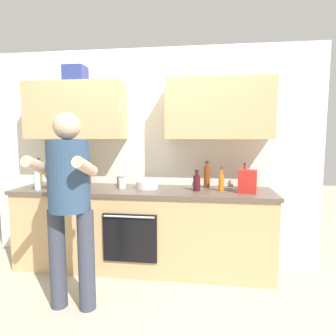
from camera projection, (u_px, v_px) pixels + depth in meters
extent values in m
plane|color=#B2A893|center=(143.00, 267.00, 3.26)|extent=(12.00, 12.00, 0.00)
cube|color=silver|center=(149.00, 155.00, 3.48)|extent=(4.00, 0.06, 2.50)
cube|color=tan|center=(76.00, 111.00, 3.34)|extent=(1.15, 0.32, 0.65)
cube|color=tan|center=(219.00, 109.00, 3.12)|extent=(1.15, 0.32, 0.65)
cylinder|color=silver|center=(201.00, 74.00, 3.11)|extent=(0.31, 0.31, 0.10)
cube|color=navy|center=(75.00, 74.00, 3.29)|extent=(0.24, 0.20, 0.18)
cube|color=tan|center=(143.00, 230.00, 3.21)|extent=(2.80, 0.60, 0.86)
cube|color=brown|center=(142.00, 191.00, 3.16)|extent=(2.84, 0.64, 0.04)
cube|color=black|center=(130.00, 238.00, 2.91)|extent=(0.56, 0.02, 0.50)
cylinder|color=silver|center=(129.00, 217.00, 2.86)|extent=(0.52, 0.02, 0.02)
cylinder|color=#383D4C|center=(58.00, 259.00, 2.47)|extent=(0.14, 0.14, 0.86)
cylinder|color=#383D4C|center=(86.00, 260.00, 2.43)|extent=(0.14, 0.14, 0.86)
cylinder|color=navy|center=(69.00, 175.00, 2.37)|extent=(0.34, 0.34, 0.59)
sphere|color=#D8AD8C|center=(67.00, 126.00, 2.32)|extent=(0.22, 0.22, 0.22)
cylinder|color=#D8AD8C|center=(37.00, 166.00, 2.27)|extent=(0.09, 0.31, 0.19)
cylinder|color=#D8AD8C|center=(85.00, 167.00, 2.22)|extent=(0.09, 0.31, 0.19)
cylinder|color=orange|center=(221.00, 183.00, 3.05)|extent=(0.06, 0.06, 0.17)
cylinder|color=orange|center=(221.00, 172.00, 3.03)|extent=(0.02, 0.02, 0.07)
cylinder|color=black|center=(221.00, 168.00, 3.03)|extent=(0.03, 0.03, 0.01)
cylinder|color=olive|center=(40.00, 175.00, 3.31)|extent=(0.06, 0.06, 0.28)
cylinder|color=olive|center=(39.00, 161.00, 3.30)|extent=(0.03, 0.03, 0.04)
cylinder|color=black|center=(39.00, 159.00, 3.29)|extent=(0.04, 0.04, 0.02)
cylinder|color=red|center=(244.00, 179.00, 3.17)|extent=(0.06, 0.06, 0.22)
cylinder|color=red|center=(245.00, 167.00, 3.15)|extent=(0.02, 0.02, 0.06)
cylinder|color=black|center=(245.00, 164.00, 3.15)|extent=(0.03, 0.03, 0.01)
cylinder|color=#8C4C14|center=(74.00, 179.00, 3.15)|extent=(0.08, 0.08, 0.22)
cylinder|color=#8C4C14|center=(73.00, 167.00, 3.14)|extent=(0.04, 0.04, 0.03)
cylinder|color=black|center=(73.00, 165.00, 3.13)|extent=(0.04, 0.04, 0.02)
cylinder|color=#471419|center=(197.00, 183.00, 3.06)|extent=(0.08, 0.08, 0.16)
cylinder|color=#471419|center=(197.00, 174.00, 3.05)|extent=(0.04, 0.04, 0.04)
cylinder|color=black|center=(197.00, 171.00, 3.05)|extent=(0.04, 0.04, 0.02)
cylinder|color=silver|center=(37.00, 180.00, 3.11)|extent=(0.07, 0.07, 0.21)
cylinder|color=silver|center=(37.00, 168.00, 3.09)|extent=(0.02, 0.02, 0.06)
cylinder|color=black|center=(37.00, 164.00, 3.09)|extent=(0.03, 0.03, 0.01)
cylinder|color=brown|center=(207.00, 177.00, 3.24)|extent=(0.07, 0.07, 0.24)
cylinder|color=brown|center=(207.00, 165.00, 3.22)|extent=(0.03, 0.03, 0.04)
cylinder|color=black|center=(207.00, 162.00, 3.22)|extent=(0.04, 0.04, 0.02)
cylinder|color=white|center=(122.00, 183.00, 3.21)|extent=(0.08, 0.08, 0.11)
cylinder|color=slate|center=(120.00, 181.00, 3.37)|extent=(0.09, 0.09, 0.11)
cylinder|color=#33598C|center=(60.00, 182.00, 3.39)|extent=(0.08, 0.08, 0.09)
cylinder|color=silver|center=(147.00, 185.00, 3.21)|extent=(0.25, 0.25, 0.08)
cube|color=brown|center=(85.00, 175.00, 3.40)|extent=(0.10, 0.14, 0.23)
cylinder|color=black|center=(82.00, 163.00, 3.37)|extent=(0.02, 0.02, 0.06)
cylinder|color=black|center=(86.00, 163.00, 3.41)|extent=(0.02, 0.02, 0.06)
cylinder|color=#9E6647|center=(55.00, 185.00, 3.15)|extent=(0.11, 0.11, 0.10)
sphere|color=#2D6B28|center=(55.00, 172.00, 3.14)|extent=(0.22, 0.22, 0.22)
cube|color=red|center=(248.00, 181.00, 2.95)|extent=(0.21, 0.18, 0.24)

